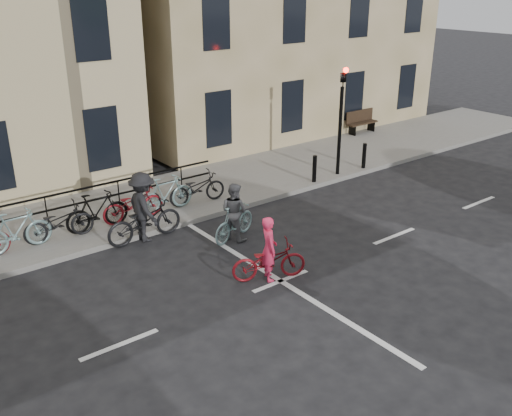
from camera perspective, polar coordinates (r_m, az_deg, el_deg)
ground at (r=13.24m, az=2.48°, el=-7.32°), size 120.00×120.00×0.00m
sidewalk at (r=16.48m, az=-22.35°, el=-2.58°), size 46.00×4.00×0.15m
traffic_light at (r=19.37m, az=8.53°, el=9.87°), size 0.18×0.30×3.90m
bollard_east at (r=18.98m, az=5.87°, el=3.93°), size 0.14×0.14×0.90m
bollard_west at (r=20.63m, az=10.76°, el=5.16°), size 0.14×0.14×0.90m
bench at (r=25.45m, az=10.44°, el=8.59°), size 1.60×0.41×0.97m
parked_bikes at (r=15.57m, az=-19.20°, el=-1.26°), size 10.40×1.23×1.05m
cyclist_pink at (r=13.09m, az=1.30°, el=-5.00°), size 1.84×1.24×1.55m
cyclist_grey at (r=15.02m, az=-2.20°, el=-0.86°), size 1.68×0.93×1.57m
cyclist_dark at (r=15.18m, az=-11.17°, el=-0.61°), size 2.11×1.21×1.88m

